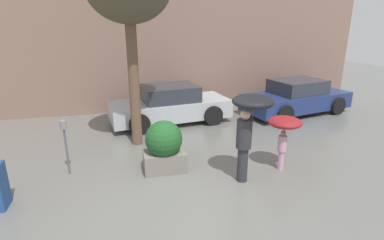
{
  "coord_description": "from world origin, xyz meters",
  "views": [
    {
      "loc": [
        -1.03,
        -5.48,
        3.42
      ],
      "look_at": [
        0.67,
        1.6,
        1.05
      ],
      "focal_mm": 28.0,
      "sensor_mm": 36.0,
      "label": 1
    }
  ],
  "objects_px": {
    "planter_box": "(164,146)",
    "person_child": "(284,126)",
    "parked_car_far": "(296,98)",
    "parked_car_near": "(170,105)",
    "person_adult": "(250,117)",
    "parking_meter": "(65,136)"
  },
  "relations": [
    {
      "from": "parking_meter",
      "to": "parked_car_near",
      "type": "bearing_deg",
      "value": 47.92
    },
    {
      "from": "planter_box",
      "to": "parked_car_far",
      "type": "distance_m",
      "value": 6.82
    },
    {
      "from": "person_adult",
      "to": "planter_box",
      "type": "bearing_deg",
      "value": 162.33
    },
    {
      "from": "planter_box",
      "to": "parked_car_near",
      "type": "distance_m",
      "value": 3.75
    },
    {
      "from": "person_adult",
      "to": "parking_meter",
      "type": "bearing_deg",
      "value": 172.38
    },
    {
      "from": "planter_box",
      "to": "parked_car_far",
      "type": "xyz_separation_m",
      "value": [
        5.77,
        3.64,
        -0.03
      ]
    },
    {
      "from": "person_child",
      "to": "parking_meter",
      "type": "bearing_deg",
      "value": 116.1
    },
    {
      "from": "person_child",
      "to": "parked_car_near",
      "type": "bearing_deg",
      "value": 62.26
    },
    {
      "from": "planter_box",
      "to": "parking_meter",
      "type": "distance_m",
      "value": 2.28
    },
    {
      "from": "person_child",
      "to": "parked_car_far",
      "type": "relative_size",
      "value": 0.29
    },
    {
      "from": "planter_box",
      "to": "person_child",
      "type": "bearing_deg",
      "value": -10.83
    },
    {
      "from": "parking_meter",
      "to": "person_child",
      "type": "bearing_deg",
      "value": -10.15
    },
    {
      "from": "parked_car_far",
      "to": "planter_box",
      "type": "bearing_deg",
      "value": 109.84
    },
    {
      "from": "planter_box",
      "to": "person_child",
      "type": "height_order",
      "value": "person_child"
    },
    {
      "from": "planter_box",
      "to": "parked_car_far",
      "type": "relative_size",
      "value": 0.27
    },
    {
      "from": "parked_car_near",
      "to": "parked_car_far",
      "type": "relative_size",
      "value": 0.96
    },
    {
      "from": "person_adult",
      "to": "parked_car_near",
      "type": "bearing_deg",
      "value": 112.28
    },
    {
      "from": "person_adult",
      "to": "parked_car_near",
      "type": "relative_size",
      "value": 0.46
    },
    {
      "from": "planter_box",
      "to": "person_child",
      "type": "relative_size",
      "value": 0.96
    },
    {
      "from": "parked_car_far",
      "to": "parking_meter",
      "type": "bearing_deg",
      "value": 99.88
    },
    {
      "from": "parked_car_far",
      "to": "parked_car_near",
      "type": "bearing_deg",
      "value": 77.28
    },
    {
      "from": "person_adult",
      "to": "parked_car_far",
      "type": "xyz_separation_m",
      "value": [
        4.05,
        4.56,
        -0.89
      ]
    }
  ]
}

